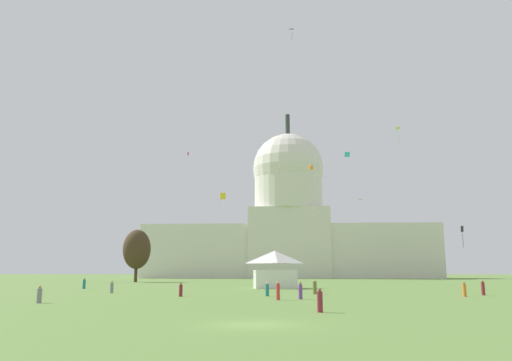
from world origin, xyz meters
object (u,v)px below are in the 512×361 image
Objects in this scene: person_teal_front_center at (84,284)px; kite_gold_mid at (359,200)px; person_olive_lawn_far_left at (315,288)px; person_teal_back_right at (267,290)px; person_grey_back_center at (112,288)px; person_maroon_lawn_far_right at (181,290)px; event_tent at (275,269)px; kite_pink_mid at (280,167)px; kite_lime_high at (398,130)px; kite_yellow_low at (223,199)px; person_purple_near_tree_east at (300,291)px; person_maroon_front_left at (320,301)px; kite_magenta_high at (188,154)px; kite_white_mid at (315,218)px; tree_west_far at (137,249)px; person_orange_mid_right at (464,290)px; kite_blue_high at (292,30)px; person_grey_front_right at (39,295)px; kite_orange_mid at (311,167)px; capitol_building at (289,225)px; kite_cyan_mid at (347,154)px; person_maroon_mid_left at (483,288)px; kite_black_low at (462,232)px; person_red_back_left at (278,291)px.

person_teal_front_center is 0.87× the size of kite_gold_mid.
person_olive_lawn_far_left reaches higher than person_teal_back_right.
person_grey_back_center is 13.20m from person_maroon_lawn_far_right.
event_tent is 73.97m from kite_pink_mid.
person_grey_back_center is at bearing 116.01° from kite_lime_high.
person_grey_back_center is 93.51m from kite_lime_high.
person_purple_near_tree_east is at bearing 130.21° from kite_yellow_low.
person_maroon_front_left is at bearing -177.63° from person_purple_near_tree_east.
kite_white_mid is at bearing -7.56° from kite_magenta_high.
tree_west_far is 42.51m from kite_magenta_high.
kite_gold_mid reaches higher than kite_yellow_low.
tree_west_far is 50.47m from kite_yellow_low.
kite_blue_high is at bearing 75.02° from person_orange_mid_right.
person_grey_back_center is 0.33× the size of kite_yellow_low.
tree_west_far is 7.74× the size of person_purple_near_tree_east.
person_purple_near_tree_east is at bearing -167.64° from person_olive_lawn_far_left.
person_purple_near_tree_east is 35.04m from kite_yellow_low.
kite_lime_high is 37.45m from kite_white_mid.
person_maroon_lawn_far_right is 30.45m from person_orange_mid_right.
person_grey_front_right is 0.36× the size of kite_pink_mid.
kite_orange_mid is (3.34, -8.36, -35.15)m from kite_blue_high.
capitol_building reaches higher than kite_cyan_mid.
person_maroon_mid_left is (20.95, 9.12, 0.01)m from person_purple_near_tree_east.
person_purple_near_tree_east is 0.73× the size of kite_white_mid.
kite_cyan_mid is (-15.72, -92.95, -5.71)m from kite_gold_mid.
kite_blue_high is 0.55× the size of kite_black_low.
kite_magenta_high is (-19.21, 95.90, 38.68)m from person_maroon_lawn_far_right.
person_orange_mid_right is (17.65, 5.64, -0.05)m from person_purple_near_tree_east.
kite_blue_high is 0.63× the size of kite_pink_mid.
tree_west_far is at bearing 6.72° from person_maroon_mid_left.
kite_white_mid is (7.78, 101.78, 17.94)m from person_purple_near_tree_east.
kite_blue_high is at bearing -69.53° from person_grey_front_right.
person_teal_back_right is at bearing 146.94° from person_orange_mid_right.
person_maroon_mid_left is at bearing 108.41° from person_teal_back_right.
kite_pink_mid is at bearing 125.30° from person_grey_back_center.
person_maroon_mid_left is at bearing -119.64° from person_grey_front_right.
kite_cyan_mid is 0.24× the size of kite_pink_mid.
kite_lime_high is at bearing -61.82° from person_red_back_left.
kite_yellow_low is at bearing 107.46° from person_orange_mid_right.
kite_yellow_low reaches higher than person_olive_lawn_far_left.
person_olive_lawn_far_left is 0.66× the size of kite_blue_high.
kite_blue_high is 36.29m from kite_orange_mid.
tree_west_far is 5.65× the size of kite_white_mid.
kite_gold_mid reaches higher than person_purple_near_tree_east.
person_purple_near_tree_east is (38.60, -72.29, -7.27)m from tree_west_far.
kite_orange_mid is (-13.64, 45.10, 23.15)m from person_orange_mid_right.
person_maroon_lawn_far_right is at bearing -71.45° from kite_orange_mid.
person_teal_front_center is at bearing 172.27° from person_grey_back_center.
kite_yellow_low reaches higher than person_grey_front_right.
kite_gold_mid is (6.80, 116.15, 26.31)m from person_orange_mid_right.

